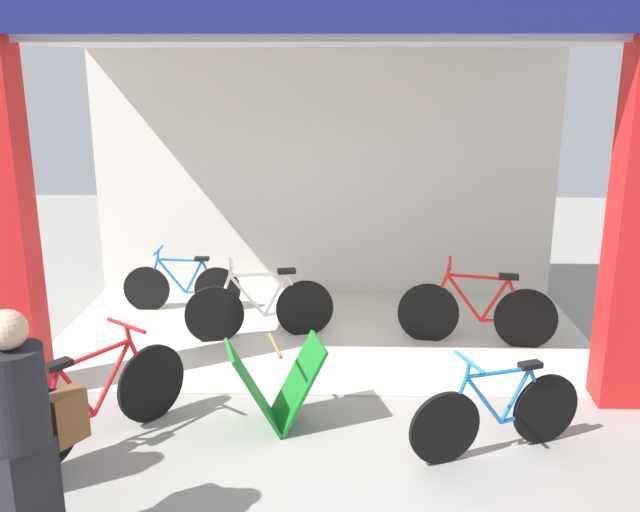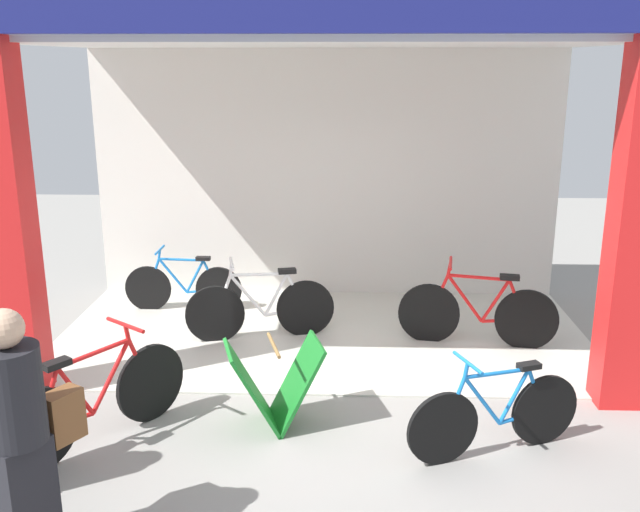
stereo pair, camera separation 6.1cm
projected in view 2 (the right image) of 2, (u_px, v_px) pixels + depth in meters
The scene contains 9 objects.
ground_plane at pixel (317, 396), 6.59m from camera, with size 19.93×19.93×0.00m, color gray.
shop_facade at pixel (323, 150), 7.63m from camera, with size 6.16×3.38×3.85m.
bicycle_inside_0 at pixel (478, 313), 7.66m from camera, with size 1.70×0.47×0.94m.
bicycle_inside_1 at pixel (261, 308), 7.85m from camera, with size 1.63×0.50×0.92m.
bicycle_inside_2 at pixel (184, 286), 8.74m from camera, with size 1.46×0.40×0.80m.
bicycle_parked_0 at pixel (97, 401), 5.68m from camera, with size 1.08×1.42×0.96m.
bicycle_parked_1 at pixel (496, 415), 5.56m from camera, with size 1.44×0.59×0.84m.
sandwich_board_sign at pixel (274, 385), 5.98m from camera, with size 0.91×0.71×0.76m.
pedestrian_2 at pixel (21, 433), 4.24m from camera, with size 0.54×0.67×1.67m.
Camera 2 is at (0.24, -5.99, 3.04)m, focal length 39.53 mm.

